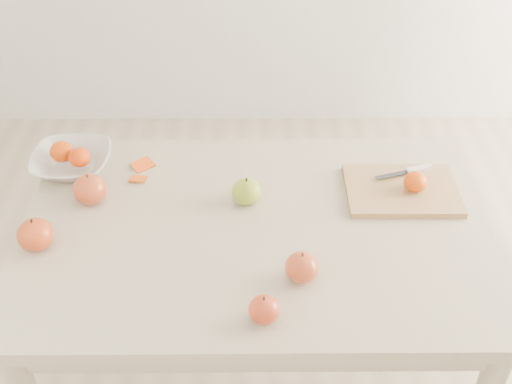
{
  "coord_description": "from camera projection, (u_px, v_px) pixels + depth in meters",
  "views": [
    {
      "loc": [
        -0.01,
        -1.23,
        1.82
      ],
      "look_at": [
        0.0,
        0.05,
        0.82
      ],
      "focal_mm": 45.0,
      "sensor_mm": 36.0,
      "label": 1
    }
  ],
  "objects": [
    {
      "name": "bowl_tangerine_far",
      "position": [
        80.0,
        157.0,
        1.78
      ],
      "size": [
        0.06,
        0.06,
        0.05
      ],
      "primitive_type": "ellipsoid",
      "color": "#E93F08",
      "rests_on": "fruit_bowl"
    },
    {
      "name": "cutting_board",
      "position": [
        402.0,
        190.0,
        1.73
      ],
      "size": [
        0.3,
        0.22,
        0.02
      ],
      "primitive_type": "cube",
      "rotation": [
        0.0,
        0.0,
        -0.01
      ],
      "color": "tan",
      "rests_on": "table"
    },
    {
      "name": "apple_green",
      "position": [
        247.0,
        192.0,
        1.68
      ],
      "size": [
        0.08,
        0.08,
        0.07
      ],
      "primitive_type": "ellipsoid",
      "color": "olive",
      "rests_on": "table"
    },
    {
      "name": "table",
      "position": [
        256.0,
        254.0,
        1.69
      ],
      "size": [
        1.2,
        0.8,
        0.75
      ],
      "color": "#C4B594",
      "rests_on": "ground"
    },
    {
      "name": "orange_peel_b",
      "position": [
        138.0,
        179.0,
        1.78
      ],
      "size": [
        0.05,
        0.04,
        0.01
      ],
      "primitive_type": "cube",
      "rotation": [
        -0.14,
        0.0,
        -0.13
      ],
      "color": "#E75610",
      "rests_on": "table"
    },
    {
      "name": "board_tangerine",
      "position": [
        415.0,
        182.0,
        1.7
      ],
      "size": [
        0.06,
        0.06,
        0.05
      ],
      "primitive_type": "ellipsoid",
      "color": "#D25807",
      "rests_on": "cutting_board"
    },
    {
      "name": "orange_peel_a",
      "position": [
        143.0,
        166.0,
        1.83
      ],
      "size": [
        0.07,
        0.07,
        0.01
      ],
      "primitive_type": "cube",
      "rotation": [
        0.21,
        0.0,
        0.69
      ],
      "color": "#E04C0F",
      "rests_on": "table"
    },
    {
      "name": "apple_red_d",
      "position": [
        35.0,
        234.0,
        1.54
      ],
      "size": [
        0.09,
        0.09,
        0.08
      ],
      "primitive_type": "ellipsoid",
      "color": "#970C06",
      "rests_on": "table"
    },
    {
      "name": "apple_red_c",
      "position": [
        264.0,
        310.0,
        1.37
      ],
      "size": [
        0.07,
        0.07,
        0.06
      ],
      "primitive_type": "ellipsoid",
      "color": "#9D2513",
      "rests_on": "table"
    },
    {
      "name": "apple_red_a",
      "position": [
        90.0,
        189.0,
        1.68
      ],
      "size": [
        0.09,
        0.09,
        0.08
      ],
      "primitive_type": "ellipsoid",
      "color": "maroon",
      "rests_on": "table"
    },
    {
      "name": "bowl_tangerine_near",
      "position": [
        62.0,
        152.0,
        1.79
      ],
      "size": [
        0.07,
        0.07,
        0.06
      ],
      "primitive_type": "ellipsoid",
      "color": "red",
      "rests_on": "fruit_bowl"
    },
    {
      "name": "apple_red_e",
      "position": [
        302.0,
        267.0,
        1.46
      ],
      "size": [
        0.08,
        0.08,
        0.07
      ],
      "primitive_type": "ellipsoid",
      "color": "maroon",
      "rests_on": "table"
    },
    {
      "name": "paring_knife",
      "position": [
        414.0,
        170.0,
        1.78
      ],
      "size": [
        0.17,
        0.07,
        0.01
      ],
      "color": "white",
      "rests_on": "cutting_board"
    },
    {
      "name": "fruit_bowl",
      "position": [
        72.0,
        162.0,
        1.8
      ],
      "size": [
        0.22,
        0.22,
        0.05
      ],
      "primitive_type": "imported",
      "color": "silver",
      "rests_on": "table"
    }
  ]
}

